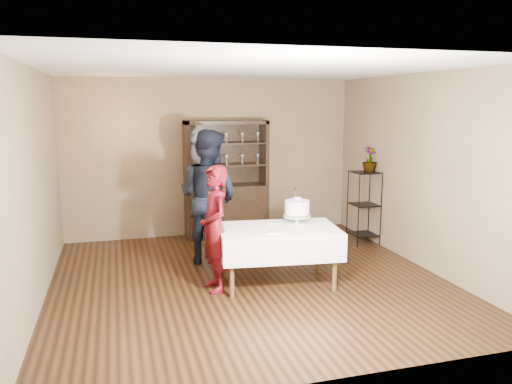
% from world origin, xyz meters
% --- Properties ---
extents(floor, '(5.00, 5.00, 0.00)m').
position_xyz_m(floor, '(0.00, 0.00, 0.00)').
color(floor, black).
rests_on(floor, ground).
extents(ceiling, '(5.00, 5.00, 0.00)m').
position_xyz_m(ceiling, '(0.00, 0.00, 2.70)').
color(ceiling, silver).
rests_on(ceiling, back_wall).
extents(back_wall, '(5.00, 0.02, 2.70)m').
position_xyz_m(back_wall, '(0.00, 2.50, 1.35)').
color(back_wall, brown).
rests_on(back_wall, floor).
extents(wall_left, '(0.02, 5.00, 2.70)m').
position_xyz_m(wall_left, '(-2.50, 0.00, 1.35)').
color(wall_left, brown).
rests_on(wall_left, floor).
extents(wall_right, '(0.02, 5.00, 2.70)m').
position_xyz_m(wall_right, '(2.50, 0.00, 1.35)').
color(wall_right, brown).
rests_on(wall_right, floor).
extents(china_hutch, '(1.40, 0.48, 2.00)m').
position_xyz_m(china_hutch, '(0.20, 2.25, 0.66)').
color(china_hutch, black).
rests_on(china_hutch, floor).
extents(plant_etagere, '(0.42, 0.42, 1.20)m').
position_xyz_m(plant_etagere, '(2.28, 1.20, 0.65)').
color(plant_etagere, black).
rests_on(plant_etagere, floor).
extents(cake_table, '(1.59, 1.08, 0.74)m').
position_xyz_m(cake_table, '(0.32, -0.24, 0.57)').
color(cake_table, white).
rests_on(cake_table, floor).
extents(woman, '(0.42, 0.60, 1.56)m').
position_xyz_m(woman, '(-0.48, -0.21, 0.78)').
color(woman, '#3B0508').
rests_on(woman, floor).
extents(man, '(1.19, 1.17, 1.93)m').
position_xyz_m(man, '(-0.36, 0.91, 0.96)').
color(man, black).
rests_on(man, floor).
extents(cake, '(0.41, 0.41, 0.49)m').
position_xyz_m(cake, '(0.62, -0.10, 0.94)').
color(cake, white).
rests_on(cake, cake_table).
extents(plate_near, '(0.23, 0.23, 0.01)m').
position_xyz_m(plate_near, '(0.18, -0.43, 0.75)').
color(plate_near, white).
rests_on(plate_near, cake_table).
extents(plate_far, '(0.19, 0.19, 0.01)m').
position_xyz_m(plate_far, '(0.32, 0.00, 0.75)').
color(plate_far, white).
rests_on(plate_far, cake_table).
extents(potted_plant, '(0.29, 0.29, 0.41)m').
position_xyz_m(potted_plant, '(2.32, 1.16, 1.39)').
color(potted_plant, '#406731').
rests_on(potted_plant, plant_etagere).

